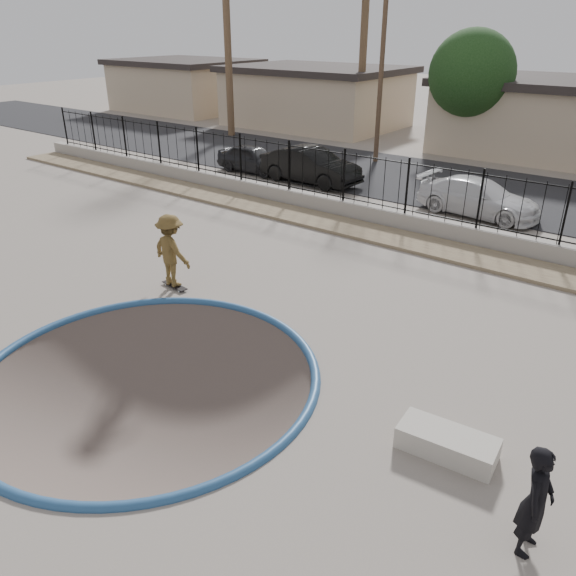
% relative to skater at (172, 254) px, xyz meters
% --- Properties ---
extents(ground, '(120.00, 120.00, 2.20)m').
position_rel_skater_xyz_m(ground, '(2.75, 9.76, -2.08)').
color(ground, slate).
rests_on(ground, ground).
extents(bowl_pit, '(6.84, 6.84, 1.80)m').
position_rel_skater_xyz_m(bowl_pit, '(2.75, -3.24, -0.98)').
color(bowl_pit, '#4A3E38').
rests_on(bowl_pit, ground).
extents(coping_ring, '(7.04, 7.04, 0.20)m').
position_rel_skater_xyz_m(coping_ring, '(2.75, -3.24, -0.98)').
color(coping_ring, navy).
rests_on(coping_ring, ground).
extents(rock_strip, '(42.00, 1.60, 0.11)m').
position_rel_skater_xyz_m(rock_strip, '(2.75, 6.96, -0.92)').
color(rock_strip, '#8E7C5D').
rests_on(rock_strip, ground).
extents(retaining_wall, '(42.00, 0.45, 0.60)m').
position_rel_skater_xyz_m(retaining_wall, '(2.75, 8.06, -0.68)').
color(retaining_wall, gray).
rests_on(retaining_wall, ground).
extents(fence, '(40.00, 0.04, 1.80)m').
position_rel_skater_xyz_m(fence, '(2.75, 8.06, 0.52)').
color(fence, black).
rests_on(fence, retaining_wall).
extents(street, '(90.00, 8.00, 0.04)m').
position_rel_skater_xyz_m(street, '(2.75, 14.76, -0.96)').
color(street, black).
rests_on(street, ground).
extents(house_west_far, '(10.60, 8.60, 3.90)m').
position_rel_skater_xyz_m(house_west_far, '(-25.25, 24.26, 1.00)').
color(house_west_far, '#C3A88B').
rests_on(house_west_far, ground).
extents(house_west, '(11.60, 8.60, 3.90)m').
position_rel_skater_xyz_m(house_west, '(-12.25, 24.26, 0.99)').
color(house_west, '#C3A88B').
rests_on(house_west, ground).
extents(house_center, '(10.60, 8.60, 3.90)m').
position_rel_skater_xyz_m(house_center, '(2.75, 24.26, 1.00)').
color(house_center, '#C3A88B').
rests_on(house_center, ground).
extents(palm_mid, '(2.30, 2.30, 9.30)m').
position_rel_skater_xyz_m(palm_mid, '(-7.25, 21.76, 5.71)').
color(palm_mid, brown).
rests_on(palm_mid, ground).
extents(utility_pole_left, '(1.70, 0.24, 9.00)m').
position_rel_skater_xyz_m(utility_pole_left, '(-3.25, 16.76, 3.72)').
color(utility_pole_left, '#473323').
rests_on(utility_pole_left, ground).
extents(street_tree_left, '(4.32, 4.32, 6.36)m').
position_rel_skater_xyz_m(street_tree_left, '(-0.25, 20.76, 3.21)').
color(street_tree_left, '#473323').
rests_on(street_tree_left, ground).
extents(skater, '(1.30, 0.80, 1.96)m').
position_rel_skater_xyz_m(skater, '(0.00, 0.00, 0.00)').
color(skater, olive).
rests_on(skater, ground).
extents(skateboard, '(0.91, 0.33, 0.08)m').
position_rel_skater_xyz_m(skateboard, '(-0.00, 0.00, -0.92)').
color(skateboard, black).
rests_on(skateboard, ground).
extents(videographer, '(0.42, 0.63, 1.69)m').
position_rel_skater_xyz_m(videographer, '(10.08, -2.78, -0.14)').
color(videographer, black).
rests_on(videographer, ground).
extents(concrete_ledge, '(1.65, 0.83, 0.40)m').
position_rel_skater_xyz_m(concrete_ledge, '(8.46, -1.67, -0.78)').
color(concrete_ledge, '#B4AD9F').
rests_on(concrete_ledge, ground).
extents(car_a, '(3.72, 1.50, 1.27)m').
position_rel_skater_xyz_m(car_a, '(-6.75, 11.16, -0.31)').
color(car_a, black).
rests_on(car_a, street).
extents(car_b, '(4.70, 1.77, 1.53)m').
position_rel_skater_xyz_m(car_b, '(-3.42, 11.16, -0.18)').
color(car_b, black).
rests_on(car_b, street).
extents(car_c, '(4.66, 2.21, 1.31)m').
position_rel_skater_xyz_m(car_c, '(4.18, 11.16, -0.29)').
color(car_c, silver).
rests_on(car_c, street).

